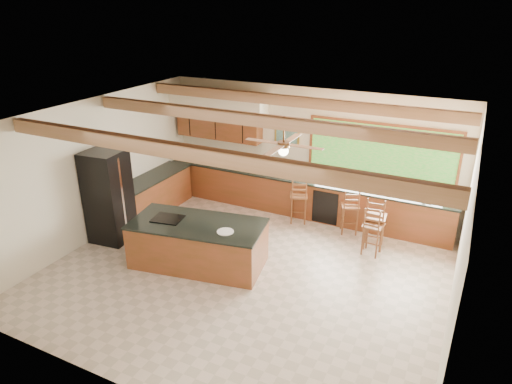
% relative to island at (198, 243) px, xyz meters
% --- Properties ---
extents(ground, '(7.20, 7.20, 0.00)m').
position_rel_island_xyz_m(ground, '(0.98, 0.15, -0.45)').
color(ground, beige).
rests_on(ground, ground).
extents(room_shell, '(7.27, 6.54, 3.02)m').
position_rel_island_xyz_m(room_shell, '(0.81, 0.80, 1.76)').
color(room_shell, white).
rests_on(room_shell, ground).
extents(counter_run, '(7.12, 3.10, 1.22)m').
position_rel_island_xyz_m(counter_run, '(0.16, 2.67, 0.01)').
color(counter_run, brown).
rests_on(counter_run, ground).
extents(island, '(2.74, 1.63, 0.91)m').
position_rel_island_xyz_m(island, '(0.00, 0.00, 0.00)').
color(island, brown).
rests_on(island, ground).
extents(refrigerator, '(0.85, 0.83, 2.00)m').
position_rel_island_xyz_m(refrigerator, '(-2.24, 0.05, 0.55)').
color(refrigerator, black).
rests_on(refrigerator, ground).
extents(bar_stool_a, '(0.51, 0.51, 1.10)m').
position_rel_island_xyz_m(bar_stool_a, '(1.08, 2.54, 0.20)').
color(bar_stool_a, brown).
rests_on(bar_stool_a, ground).
extents(bar_stool_b, '(0.46, 0.46, 1.17)m').
position_rel_island_xyz_m(bar_stool_b, '(2.94, 2.11, 0.25)').
color(bar_stool_b, brown).
rests_on(bar_stool_b, ground).
extents(bar_stool_c, '(0.50, 0.50, 1.07)m').
position_rel_island_xyz_m(bar_stool_c, '(2.29, 2.54, 0.19)').
color(bar_stool_c, brown).
rests_on(bar_stool_c, ground).
extents(bar_stool_d, '(0.41, 0.41, 1.06)m').
position_rel_island_xyz_m(bar_stool_d, '(2.97, 1.84, 0.18)').
color(bar_stool_d, brown).
rests_on(bar_stool_d, ground).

